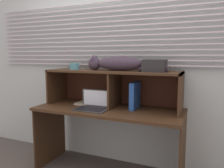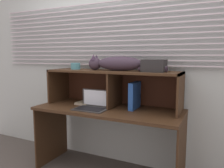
% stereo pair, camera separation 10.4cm
% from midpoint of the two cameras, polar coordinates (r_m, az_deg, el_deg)
% --- Properties ---
extents(back_panel_with_blinds, '(4.40, 0.08, 2.50)m').
position_cam_midpoint_polar(back_panel_with_blinds, '(2.60, 1.00, 6.67)').
color(back_panel_with_blinds, '#B0BCB8').
rests_on(back_panel_with_blinds, ground).
extents(desk, '(1.56, 0.63, 0.74)m').
position_cam_midpoint_polar(desk, '(2.38, -2.27, -9.50)').
color(desk, '#3C2616').
rests_on(desk, ground).
extents(hutch_shelf_unit, '(1.47, 0.40, 0.39)m').
position_cam_midpoint_polar(hutch_shelf_unit, '(2.42, -0.83, 1.00)').
color(hutch_shelf_unit, '#3C2616').
rests_on(hutch_shelf_unit, desk).
extents(cat, '(0.87, 0.16, 0.17)m').
position_cam_midpoint_polar(cat, '(2.36, -0.15, 5.30)').
color(cat, '#3A2E3C').
rests_on(cat, hutch_shelf_unit).
extents(laptop, '(0.34, 0.24, 0.19)m').
position_cam_midpoint_polar(laptop, '(2.32, -6.24, -5.54)').
color(laptop, '#303030').
rests_on(laptop, desk).
extents(binder_upright, '(0.05, 0.25, 0.28)m').
position_cam_midpoint_polar(binder_upright, '(2.32, 4.72, -2.94)').
color(binder_upright, '#214C9D').
rests_on(binder_upright, desk).
extents(book_stack, '(0.16, 0.23, 0.02)m').
position_cam_midpoint_polar(book_stack, '(2.58, -8.21, -4.82)').
color(book_stack, gray).
rests_on(book_stack, desk).
extents(small_basket, '(0.11, 0.11, 0.07)m').
position_cam_midpoint_polar(small_basket, '(2.61, -10.82, 4.53)').
color(small_basket, teal).
rests_on(small_basket, hutch_shelf_unit).
extents(storage_box, '(0.22, 0.19, 0.12)m').
position_cam_midpoint_polar(storage_box, '(2.23, 9.70, 4.72)').
color(storage_box, '#252425').
rests_on(storage_box, hutch_shelf_unit).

